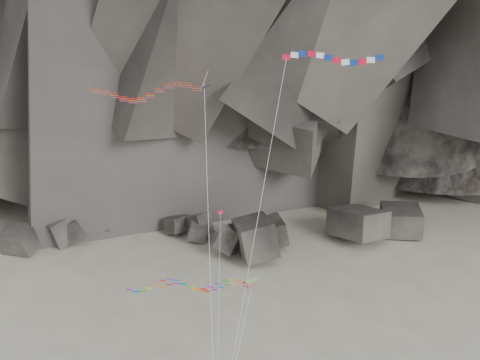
{
  "coord_description": "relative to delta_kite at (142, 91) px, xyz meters",
  "views": [
    {
      "loc": [
        -1.84,
        -42.6,
        37.47
      ],
      "look_at": [
        -1.38,
        6.0,
        20.2
      ],
      "focal_mm": 40.0,
      "sensor_mm": 36.0,
      "label": 1
    }
  ],
  "objects": [
    {
      "name": "pennant_kite",
      "position": [
        6.31,
        -3.34,
        -15.2
      ],
      "size": [
        0.58,
        10.4,
        17.21
      ],
      "rotation": [
        0.0,
        0.0,
        0.38
      ],
      "color": "red",
      "rests_on": "ground"
    },
    {
      "name": "parafoil_kite",
      "position": [
        3.25,
        -3.1,
        -16.6
      ],
      "size": [
        12.27,
        8.21,
        12.12
      ],
      "rotation": [
        0.0,
        0.0,
        0.46
      ],
      "color": "#E0F80D",
      "rests_on": "ground"
    },
    {
      "name": "banner_kite",
      "position": [
        15.51,
        -0.63,
        2.46
      ],
      "size": [
        13.61,
        11.5,
        31.08
      ],
      "rotation": [
        0.0,
        0.0,
        -0.17
      ],
      "color": "red",
      "rests_on": "ground"
    },
    {
      "name": "boulder_field",
      "position": [
        9.91,
        31.18,
        -27.54
      ],
      "size": [
        66.19,
        16.97,
        6.93
      ],
      "color": "#47423F",
      "rests_on": "ground"
    },
    {
      "name": "delta_kite",
      "position": [
        0.0,
        0.0,
        0.0
      ],
      "size": [
        10.82,
        12.18,
        29.63
      ],
      "rotation": [
        0.0,
        0.0,
        -0.09
      ],
      "color": "red",
      "rests_on": "ground"
    }
  ]
}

